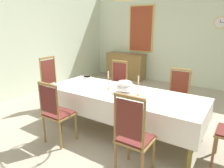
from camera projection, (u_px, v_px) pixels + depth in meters
ground at (129, 126)px, 4.13m from camera, size 6.52×6.92×0.04m
back_wall at (184, 38)px, 6.52m from camera, size 6.52×0.08×3.02m
left_wall at (20, 40)px, 5.44m from camera, size 0.08×6.92×3.02m
dining_table at (122, 96)px, 3.71m from camera, size 2.82×1.04×0.76m
tablecloth at (122, 97)px, 3.72m from camera, size 2.84×1.06×0.40m
chair_south_a at (56, 111)px, 3.37m from camera, size 0.44×0.42×1.07m
chair_north_a at (117, 84)px, 4.86m from camera, size 0.44×0.42×1.11m
chair_south_b at (133, 135)px, 2.62m from camera, size 0.44×0.42×1.15m
chair_north_b at (177, 95)px, 4.12m from camera, size 0.44×0.42×1.09m
chair_head_west at (53, 84)px, 4.69m from camera, size 0.42×0.44×1.22m
soup_tureen at (125, 86)px, 3.64m from camera, size 0.31×0.31×0.24m
candlestick_west at (108, 82)px, 3.81m from camera, size 0.07×0.07×0.34m
candlestick_east at (138, 88)px, 3.49m from camera, size 0.07×0.07×0.34m
bowl_near_left at (123, 83)px, 4.13m from camera, size 0.19×0.19×0.05m
bowl_near_right at (87, 77)px, 4.63m from camera, size 0.19×0.19×0.03m
spoon_primary at (119, 83)px, 4.22m from camera, size 0.04×0.18×0.01m
spoon_secondary at (83, 77)px, 4.73m from camera, size 0.06×0.17×0.01m
sideboard at (126, 66)px, 7.56m from camera, size 1.44×0.48×0.90m
mounted_clock at (220, 23)px, 5.82m from camera, size 0.33×0.06×0.33m
framed_painting at (141, 29)px, 7.17m from camera, size 0.89×0.05×1.56m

